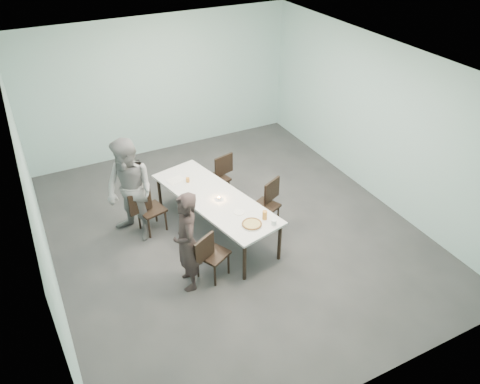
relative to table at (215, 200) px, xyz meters
name	(u,v)px	position (x,y,z in m)	size (l,w,h in m)	color
ground	(232,230)	(0.29, -0.07, -0.69)	(7.00, 7.00, 0.00)	#333335
room_shell	(231,127)	(0.29, -0.07, 1.33)	(6.02, 7.02, 3.01)	#A2CCCC
table	(215,200)	(0.00, 0.00, 0.00)	(1.47, 2.74, 0.75)	white
chair_near_left	(209,253)	(-0.55, -1.01, -0.19)	(0.65, 0.57, 0.87)	black
chair_far_left	(147,208)	(-1.04, 0.56, -0.19)	(0.65, 0.51, 0.87)	black
chair_near_right	(268,201)	(0.94, -0.19, -0.19)	(0.65, 0.56, 0.87)	black
chair_far_right	(220,174)	(0.55, 1.01, -0.19)	(0.65, 0.51, 0.87)	black
diner_near	(187,242)	(-0.88, -0.98, 0.13)	(0.60, 0.39, 1.64)	black
diner_far	(130,191)	(-1.28, 0.56, 0.23)	(0.90, 0.70, 1.85)	gray
pizza	(252,224)	(0.20, -0.96, 0.08)	(0.34, 0.34, 0.04)	white
side_plate	(239,212)	(0.18, -0.57, 0.06)	(0.18, 0.18, 0.01)	white
beer_glass	(265,215)	(0.46, -0.91, 0.13)	(0.08, 0.08, 0.15)	#C77B2B
water_tumbler	(274,222)	(0.51, -1.11, 0.10)	(0.08, 0.08, 0.09)	silver
tealight	(219,198)	(0.04, -0.09, 0.08)	(0.06, 0.06, 0.05)	silver
amber_tumbler	(188,180)	(-0.22, 0.66, 0.10)	(0.07, 0.07, 0.08)	#C77B2B
menu	(176,180)	(-0.40, 0.81, 0.06)	(0.30, 0.22, 0.01)	silver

